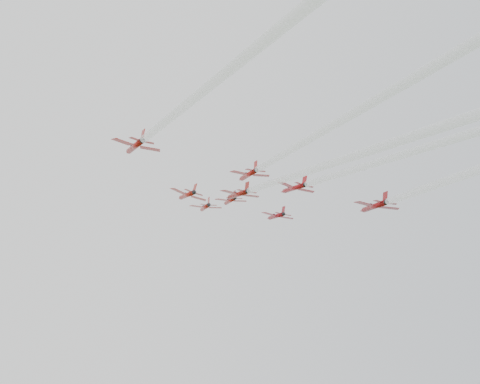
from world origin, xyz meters
name	(u,v)px	position (x,y,z in m)	size (l,w,h in m)	color
jet_lead	(205,207)	(-1.79, 25.44, 181.99)	(9.66, 12.75, 6.85)	#AD1810
jet_row2_left	(187,195)	(-10.11, 14.80, 176.92)	(10.33, 13.63, 7.33)	#AB1810
jet_row2_center	(230,201)	(0.33, 10.20, 174.72)	(8.57, 11.31, 6.08)	#B11710
jet_row2_right	(276,216)	(16.43, 16.10, 177.53)	(9.56, 12.61, 6.78)	maroon
jet_center	(339,148)	(-0.73, -42.98, 149.31)	(10.20, 100.34, 48.76)	maroon
jet_rear_farleft	(196,48)	(-29.27, -59.28, 141.53)	(9.64, 94.82, 46.08)	#A91410
jet_rear_left	(354,118)	(-5.48, -54.16, 143.97)	(8.59, 84.43, 41.03)	#AD1310
jet_rear_right	(417,141)	(5.86, -52.81, 144.62)	(8.65, 85.07, 41.34)	#AE1017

